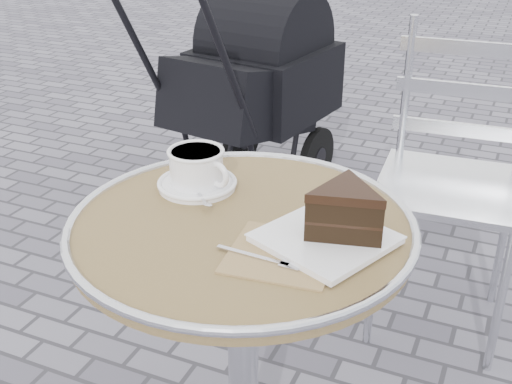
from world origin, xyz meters
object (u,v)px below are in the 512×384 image
at_px(cafe_table, 242,288).
at_px(baby_stroller, 251,96).
at_px(cake_plate_set, 339,218).
at_px(bistro_chair, 458,145).
at_px(cappuccino_set, 197,171).

height_order(cafe_table, baby_stroller, baby_stroller).
bearing_deg(cake_plate_set, bistro_chair, 105.90).
xyz_separation_m(cafe_table, baby_stroller, (-0.64, 1.47, -0.09)).
relative_size(cake_plate_set, baby_stroller, 0.32).
bearing_deg(baby_stroller, cappuccino_set, -61.35).
bearing_deg(bistro_chair, cafe_table, -112.81).
bearing_deg(cappuccino_set, cake_plate_set, -0.27).
height_order(cafe_table, bistro_chair, bistro_chair).
xyz_separation_m(cafe_table, cake_plate_set, (0.20, 0.00, 0.22)).
bearing_deg(cake_plate_set, baby_stroller, 142.87).
bearing_deg(baby_stroller, bistro_chair, -20.34).
relative_size(cappuccino_set, baby_stroller, 0.17).
bearing_deg(bistro_chair, cake_plate_set, -100.90).
bearing_deg(cafe_table, cake_plate_set, 0.16).
bearing_deg(cake_plate_set, cappuccino_set, -173.16).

